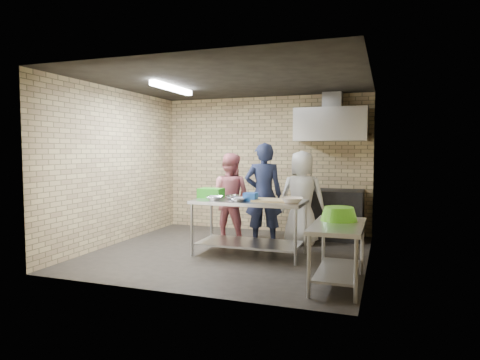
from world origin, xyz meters
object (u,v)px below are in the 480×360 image
object	(u,v)px
prep_table	(249,227)
woman_pink	(230,197)
man_navy	(263,195)
stove	(330,214)
green_crate	(211,193)
green_basin	(339,214)
side_counter	(338,255)
bottle_green	(357,129)
woman_white	(302,198)
blue_tub	(251,197)

from	to	relation	value
prep_table	woman_pink	size ratio (longest dim) A/B	1.09
prep_table	man_navy	world-z (taller)	man_navy
stove	man_navy	bearing A→B (deg)	-135.48
green_crate	green_basin	distance (m)	2.35
side_counter	bottle_green	xyz separation A→B (m)	(0.00, 2.99, 1.64)
stove	woman_pink	distance (m)	1.89
prep_table	woman_pink	world-z (taller)	woman_pink
prep_table	woman_white	world-z (taller)	woman_white
bottle_green	woman_white	bearing A→B (deg)	-133.65
green_crate	woman_white	world-z (taller)	woman_white
stove	green_basin	distance (m)	2.57
green_crate	man_navy	distance (m)	0.93
woman_pink	bottle_green	bearing A→B (deg)	-151.24
side_counter	woman_pink	size ratio (longest dim) A/B	0.76
side_counter	green_crate	bearing A→B (deg)	150.99
side_counter	blue_tub	bearing A→B (deg)	145.29
green_crate	green_basin	bearing A→B (deg)	-23.91
bottle_green	man_navy	world-z (taller)	bottle_green
green_crate	blue_tub	xyz separation A→B (m)	(0.75, -0.22, -0.01)
green_crate	woman_pink	xyz separation A→B (m)	(0.05, 0.72, -0.15)
man_navy	bottle_green	bearing A→B (deg)	-157.75
stove	green_basin	world-z (taller)	green_basin
blue_tub	green_basin	bearing A→B (deg)	-27.64
side_counter	blue_tub	world-z (taller)	blue_tub
side_counter	woman_white	bearing A→B (deg)	111.83
side_counter	green_basin	distance (m)	0.52
stove	woman_pink	size ratio (longest dim) A/B	0.76
green_crate	woman_white	bearing A→B (deg)	34.31
prep_table	bottle_green	distance (m)	2.88
prep_table	woman_white	xyz separation A→B (m)	(0.62, 1.02, 0.38)
side_counter	man_navy	xyz separation A→B (m)	(-1.44, 1.77, 0.50)
side_counter	stove	world-z (taller)	stove
woman_pink	woman_white	bearing A→B (deg)	-169.92
prep_table	bottle_green	world-z (taller)	bottle_green
prep_table	woman_white	distance (m)	1.26
blue_tub	green_basin	world-z (taller)	blue_tub
prep_table	green_crate	world-z (taller)	green_crate
bottle_green	woman_pink	world-z (taller)	bottle_green
prep_table	blue_tub	distance (m)	0.50
bottle_green	blue_tub	bearing A→B (deg)	-125.23
blue_tub	woman_pink	size ratio (longest dim) A/B	0.12
prep_table	woman_white	bearing A→B (deg)	58.63
blue_tub	bottle_green	xyz separation A→B (m)	(1.42, 2.01, 1.10)
stove	man_navy	size ratio (longest dim) A/B	0.68
man_navy	woman_pink	distance (m)	0.70
stove	bottle_green	distance (m)	1.65
prep_table	man_navy	bearing A→B (deg)	87.91
bottle_green	woman_pink	xyz separation A→B (m)	(-2.12, -1.06, -1.23)
blue_tub	woman_pink	world-z (taller)	woman_pink
blue_tub	woman_white	bearing A→B (deg)	62.93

